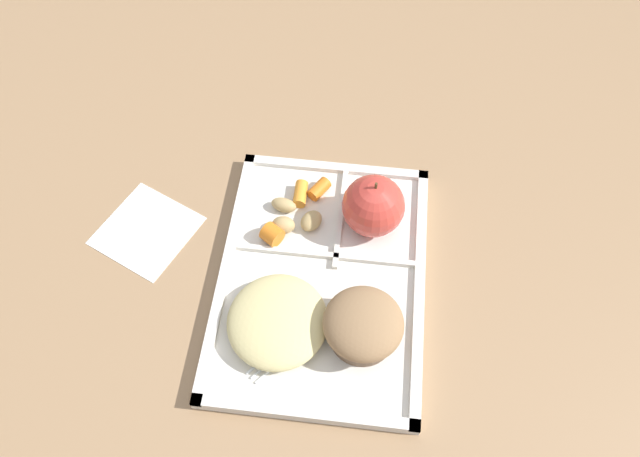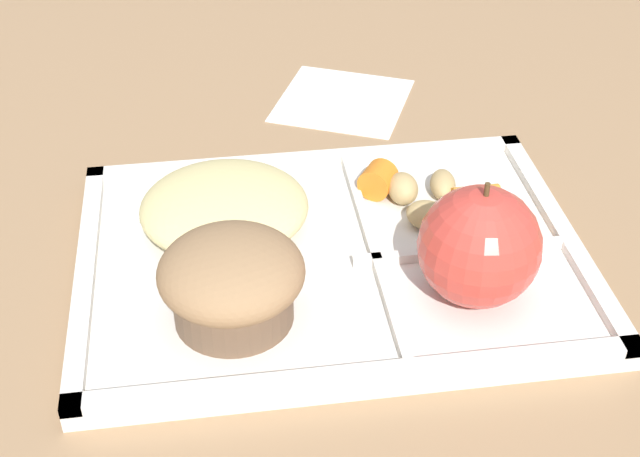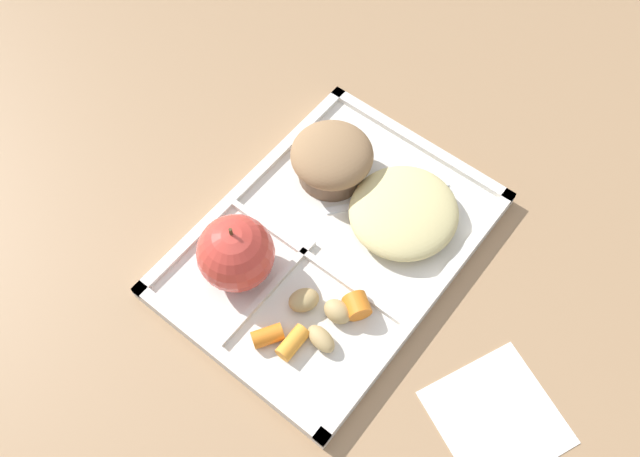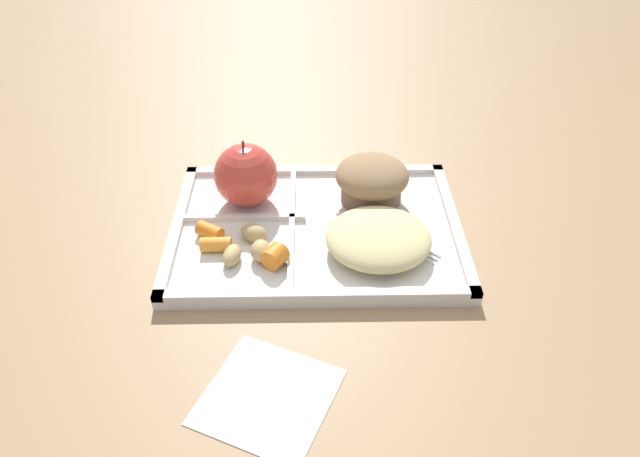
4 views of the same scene
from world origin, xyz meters
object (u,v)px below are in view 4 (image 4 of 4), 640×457
(bran_muffin, at_px, (372,180))
(plastic_fork, at_px, (392,239))
(lunch_tray, at_px, (315,230))
(green_apple, at_px, (246,175))

(bran_muffin, distance_m, plastic_fork, 0.09)
(lunch_tray, xyz_separation_m, plastic_fork, (0.10, -0.03, 0.01))
(lunch_tray, bearing_deg, bran_muffin, 37.34)
(lunch_tray, bearing_deg, green_apple, 147.47)
(lunch_tray, relative_size, green_apple, 3.96)
(green_apple, relative_size, bran_muffin, 0.96)
(green_apple, distance_m, plastic_fork, 0.21)
(green_apple, relative_size, plastic_fork, 0.75)
(green_apple, height_order, plastic_fork, green_apple)
(green_apple, bearing_deg, lunch_tray, -32.53)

